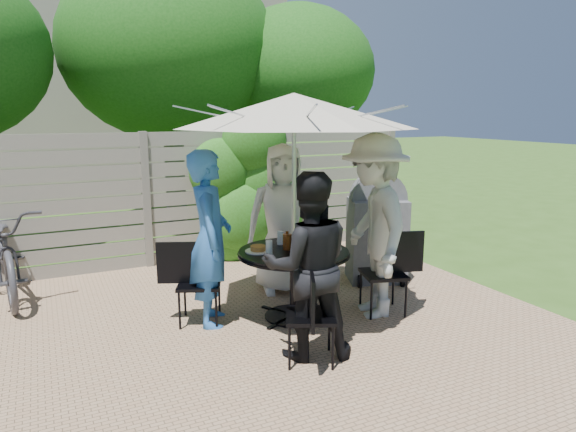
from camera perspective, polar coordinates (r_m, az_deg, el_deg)
name	(u,v)px	position (r m, az deg, el deg)	size (l,w,h in m)	color
backyard_envelope	(91,91)	(14.30, -21.04, 12.83)	(60.00, 60.00, 5.00)	#325219
patio_table	(294,271)	(5.25, 0.63, -6.17)	(1.40, 1.40, 0.73)	black
umbrella	(294,111)	(5.00, 0.67, 11.63)	(2.96, 2.96, 2.28)	silver
chair_back	(282,266)	(6.23, -0.72, -5.63)	(0.50, 0.67, 0.88)	black
person_back	(283,219)	(5.95, -0.55, -0.36)	(0.86, 0.56, 1.76)	silver
chair_left	(198,299)	(5.28, -9.92, -9.12)	(0.65, 0.54, 0.85)	black
person_left	(210,239)	(5.09, -8.65, -2.54)	(0.64, 0.42, 1.76)	blue
chair_front	(310,335)	(4.45, 2.49, -13.02)	(0.55, 0.65, 0.85)	black
person_front	(308,267)	(4.37, 2.26, -5.64)	(0.79, 0.62, 1.63)	black
chair_right	(384,289)	(5.54, 10.64, -8.03)	(0.68, 0.53, 0.89)	black
person_right	(374,227)	(5.31, 9.53, -1.17)	(1.23, 0.71, 1.90)	beige
plate_back	(289,239)	(5.52, 0.08, -2.62)	(0.26, 0.26, 0.06)	white
plate_left	(258,249)	(5.14, -3.35, -3.73)	(0.26, 0.26, 0.06)	white
plate_front	(299,258)	(4.83, 1.27, -4.69)	(0.26, 0.26, 0.06)	white
plate_right	(329,247)	(5.24, 4.54, -3.44)	(0.26, 0.26, 0.06)	white
glass_back	(280,238)	(5.40, -0.88, -2.45)	(0.07, 0.07, 0.14)	silver
glass_left	(269,247)	(5.03, -2.12, -3.50)	(0.07, 0.07, 0.14)	silver
glass_right	(317,240)	(5.31, 3.24, -2.72)	(0.07, 0.07, 0.14)	silver
syrup_jug	(287,242)	(5.20, -0.10, -2.88)	(0.09, 0.09, 0.16)	#59280C
coffee_cup	(300,239)	(5.39, 1.34, -2.58)	(0.08, 0.08, 0.12)	#C6B293
bicycle	(5,251)	(6.74, -28.92, -3.41)	(0.71, 2.03, 1.07)	#333338
bbq_grill	(377,232)	(6.47, 9.84, -1.77)	(0.83, 0.74, 1.39)	#5B5B60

